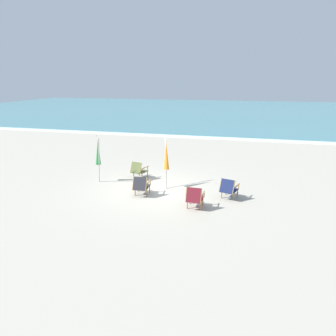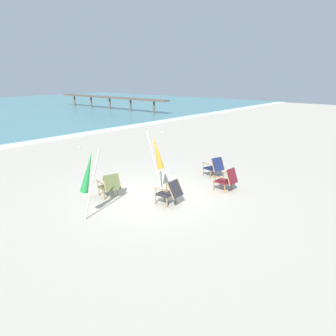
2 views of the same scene
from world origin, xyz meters
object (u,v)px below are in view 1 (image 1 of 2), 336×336
Objects in this scene: umbrella_furled_green at (98,152)px; umbrella_furled_orange at (166,156)px; beach_chair_front_left at (229,188)px; beach_chair_mid_center at (195,197)px; beach_chair_back_left at (141,185)px; beach_chair_back_right at (138,170)px.

umbrella_furled_green reaches higher than umbrella_furled_orange.
beach_chair_mid_center reaches higher than beach_chair_front_left.
umbrella_furled_orange is (0.70, 1.15, 0.92)m from beach_chair_back_left.
beach_chair_mid_center is 1.03× the size of beach_chair_back_left.
umbrella_furled_green reaches higher than beach_chair_back_left.
umbrella_furled_orange reaches higher than beach_chair_back_left.
umbrella_furled_green is 2.93m from umbrella_furled_orange.
umbrella_furled_orange reaches higher than beach_chair_mid_center.
beach_chair_back_left is at bearing -171.75° from beach_chair_front_left.
beach_chair_back_left is at bearing -67.67° from beach_chair_back_right.
umbrella_furled_green is at bearing 174.76° from beach_chair_front_left.
beach_chair_mid_center is at bearing -132.53° from beach_chair_front_left.
beach_chair_mid_center is 3.93m from beach_chair_back_right.
beach_chair_back_left is (0.77, -1.88, -0.00)m from beach_chair_back_right.
beach_chair_mid_center is 2.55m from umbrella_furled_orange.
umbrella_furled_orange is at bearing 165.28° from beach_chair_front_left.
beach_chair_back_left is at bearing -23.75° from umbrella_furled_green.
beach_chair_front_left is 1.04× the size of beach_chair_mid_center.
beach_chair_front_left is 0.41× the size of umbrella_furled_orange.
beach_chair_front_left is at bearing -14.72° from umbrella_furled_orange.
beach_chair_back_left is at bearing -121.37° from umbrella_furled_orange.
beach_chair_back_left is (-3.27, -0.47, -0.00)m from beach_chair_front_left.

